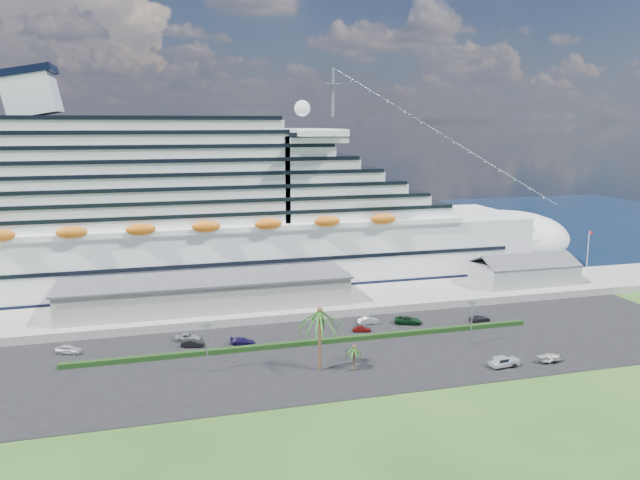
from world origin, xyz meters
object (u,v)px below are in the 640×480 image
object	(u,v)px
cruise_ship	(211,220)
boat_trailer	(551,357)
parked_car_3	(243,341)
pickup_truck	(504,362)

from	to	relation	value
cruise_ship	boat_trailer	xyz separation A→B (m)	(50.56, -67.26, -15.57)
parked_car_3	pickup_truck	xyz separation A→B (m)	(40.64, -22.37, 0.31)
cruise_ship	pickup_truck	world-z (taller)	cruise_ship
cruise_ship	boat_trailer	size ratio (longest dim) A/B	35.80
cruise_ship	parked_car_3	xyz separation A→B (m)	(1.00, -44.64, -15.91)
cruise_ship	boat_trailer	distance (m)	85.58
cruise_ship	parked_car_3	distance (m)	47.40
parked_car_3	pickup_truck	world-z (taller)	pickup_truck
cruise_ship	pickup_truck	size ratio (longest dim) A/B	36.61
parked_car_3	boat_trailer	xyz separation A→B (m)	(49.56, -22.63, 0.34)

